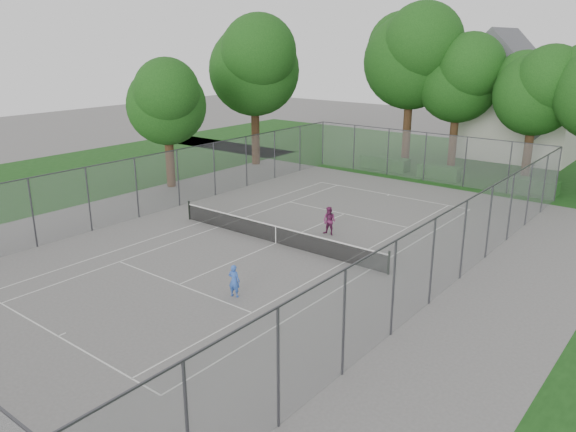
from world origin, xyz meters
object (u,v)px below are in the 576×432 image
Objects in this scene: house at (522,107)px; woman_player at (329,221)px; tennis_net at (276,234)px; girl_player at (234,281)px.

woman_player is (-1.39, -26.99, -3.60)m from house.
woman_player is (1.37, 2.77, 0.24)m from tennis_net.
woman_player is at bearing 63.69° from tennis_net.
tennis_net is 8.52× the size of woman_player.
house is 7.17× the size of woman_player.
house is at bearing 84.71° from tennis_net.
house is 7.99× the size of girl_player.
tennis_net is 6.33m from girl_player.
house reaches higher than woman_player.
tennis_net is at bearing -95.29° from house.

